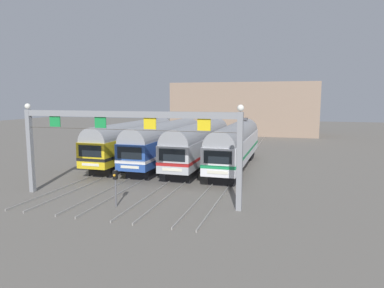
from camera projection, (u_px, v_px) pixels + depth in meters
ground_plane at (183, 166)px, 38.02m from camera, size 160.00×160.00×0.00m
track_bed at (216, 145)px, 54.20m from camera, size 13.07×70.00×0.15m
commuter_train_yellow at (134, 140)px, 39.26m from camera, size 2.88×18.06×5.05m
commuter_train_blue at (166, 141)px, 38.19m from camera, size 2.88×18.06×4.77m
commuter_train_stainless at (200, 142)px, 37.13m from camera, size 2.88×18.06×4.77m
commuter_train_white at (236, 143)px, 36.07m from camera, size 2.88×18.06×5.05m
catenary_gantry at (125, 131)px, 24.50m from camera, size 16.81×0.44×6.97m
yard_signal_mast at (115, 181)px, 23.44m from camera, size 0.28×0.35×2.57m
maintenance_building at (244, 109)px, 71.17m from camera, size 28.84×10.00×10.38m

